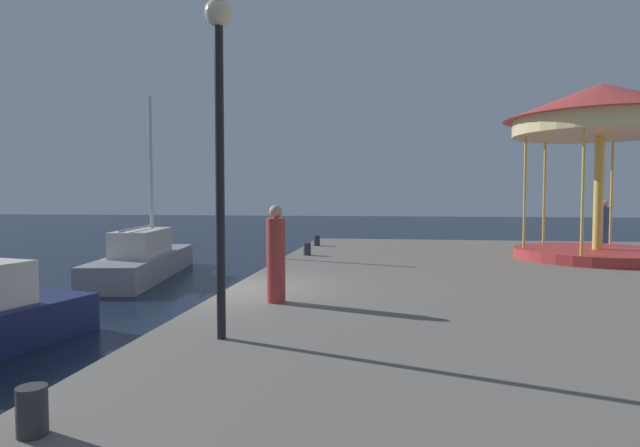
% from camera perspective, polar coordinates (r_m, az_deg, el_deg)
% --- Properties ---
extents(ground_plane, '(120.00, 120.00, 0.00)m').
position_cam_1_polar(ground_plane, '(11.55, -9.71, -10.72)').
color(ground_plane, black).
extents(quay_dock, '(14.58, 25.86, 0.80)m').
position_cam_1_polar(quay_dock, '(11.59, 27.60, -8.94)').
color(quay_dock, slate).
rests_on(quay_dock, ground).
extents(sailboat_grey, '(2.82, 7.23, 6.20)m').
position_cam_1_polar(sailboat_grey, '(18.69, -18.50, -3.67)').
color(sailboat_grey, gray).
rests_on(sailboat_grey, ground).
extents(carousel, '(5.60, 5.60, 5.31)m').
position_cam_1_polar(carousel, '(18.25, 28.00, 9.08)').
color(carousel, '#B23333').
rests_on(carousel, quay_dock).
extents(lamp_post_mid_promenade, '(0.36, 0.36, 4.51)m').
position_cam_1_polar(lamp_post_mid_promenade, '(7.27, -10.81, 11.92)').
color(lamp_post_mid_promenade, black).
rests_on(lamp_post_mid_promenade, quay_dock).
extents(bollard_north, '(0.24, 0.24, 0.40)m').
position_cam_1_polar(bollard_north, '(20.43, -0.34, -1.85)').
color(bollard_north, '#2D2D33').
rests_on(bollard_north, quay_dock).
extents(bollard_south, '(0.24, 0.24, 0.40)m').
position_cam_1_polar(bollard_south, '(5.07, -28.63, -17.33)').
color(bollard_south, '#2D2D33').
rests_on(bollard_south, quay_dock).
extents(bollard_center, '(0.24, 0.24, 0.40)m').
position_cam_1_polar(bollard_center, '(17.16, -1.39, -2.78)').
color(bollard_center, '#2D2D33').
rests_on(bollard_center, quay_dock).
extents(person_far_corner, '(0.34, 0.34, 1.77)m').
position_cam_1_polar(person_far_corner, '(9.60, -4.78, -3.60)').
color(person_far_corner, '#B23833').
rests_on(person_far_corner, quay_dock).
extents(person_by_the_water, '(0.34, 0.34, 1.76)m').
position_cam_1_polar(person_by_the_water, '(22.15, 28.31, -0.22)').
color(person_by_the_water, '#2D4C8C').
rests_on(person_by_the_water, quay_dock).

